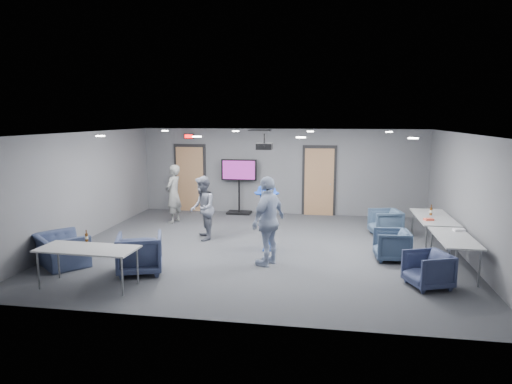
% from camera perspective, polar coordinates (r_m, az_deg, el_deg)
% --- Properties ---
extents(floor, '(9.00, 9.00, 0.00)m').
position_cam_1_polar(floor, '(10.88, 0.76, -6.98)').
color(floor, '#33353A').
rests_on(floor, ground).
extents(ceiling, '(9.00, 9.00, 0.00)m').
position_cam_1_polar(ceiling, '(10.45, 0.79, 7.38)').
color(ceiling, silver).
rests_on(ceiling, wall_back).
extents(wall_back, '(9.00, 0.02, 2.70)m').
position_cam_1_polar(wall_back, '(14.51, 3.17, 2.56)').
color(wall_back, slate).
rests_on(wall_back, floor).
extents(wall_front, '(9.00, 0.02, 2.70)m').
position_cam_1_polar(wall_front, '(6.73, -4.42, -5.36)').
color(wall_front, slate).
rests_on(wall_front, floor).
extents(wall_left, '(0.02, 8.00, 2.70)m').
position_cam_1_polar(wall_left, '(12.10, -20.80, 0.61)').
color(wall_left, slate).
rests_on(wall_left, floor).
extents(wall_right, '(0.02, 8.00, 2.70)m').
position_cam_1_polar(wall_right, '(10.86, 24.95, -0.58)').
color(wall_right, slate).
rests_on(wall_right, floor).
extents(door_left, '(1.06, 0.17, 2.24)m').
position_cam_1_polar(door_left, '(15.12, -8.23, 1.68)').
color(door_left, black).
rests_on(door_left, wall_back).
extents(door_right, '(1.06, 0.17, 2.24)m').
position_cam_1_polar(door_right, '(14.42, 7.89, 1.31)').
color(door_right, black).
rests_on(door_right, wall_back).
extents(exit_sign, '(0.32, 0.08, 0.16)m').
position_cam_1_polar(exit_sign, '(14.98, -8.38, 6.91)').
color(exit_sign, black).
rests_on(exit_sign, wall_back).
extents(hvac_diffuser, '(0.60, 0.60, 0.03)m').
position_cam_1_polar(hvac_diffuser, '(13.29, 0.49, 7.73)').
color(hvac_diffuser, black).
rests_on(hvac_diffuser, ceiling).
extents(downlights, '(6.18, 3.78, 0.02)m').
position_cam_1_polar(downlights, '(10.45, 0.79, 7.30)').
color(downlights, white).
rests_on(downlights, ceiling).
extents(person_a, '(0.52, 0.69, 1.70)m').
position_cam_1_polar(person_a, '(13.49, -10.27, -0.23)').
color(person_a, gray).
rests_on(person_a, floor).
extents(person_b, '(0.81, 0.93, 1.61)m').
position_cam_1_polar(person_b, '(11.49, -6.72, -2.02)').
color(person_b, slate).
rests_on(person_b, floor).
extents(person_c, '(0.87, 1.19, 1.87)m').
position_cam_1_polar(person_c, '(9.45, 1.56, -3.64)').
color(person_c, '#97A5C3').
rests_on(person_c, floor).
extents(person_d, '(0.61, 1.02, 1.55)m').
position_cam_1_polar(person_d, '(10.51, 1.33, -3.20)').
color(person_d, '#193BA6').
rests_on(person_d, floor).
extents(chair_right_a, '(0.90, 0.88, 0.69)m').
position_cam_1_polar(chair_right_a, '(12.37, 15.84, -3.70)').
color(chair_right_a, '#3E516B').
rests_on(chair_right_a, floor).
extents(chair_right_b, '(0.77, 0.75, 0.66)m').
position_cam_1_polar(chair_right_b, '(10.31, 16.60, -6.38)').
color(chair_right_b, '#35455C').
rests_on(chair_right_b, floor).
extents(chair_right_c, '(0.92, 0.91, 0.65)m').
position_cam_1_polar(chair_right_c, '(8.94, 20.69, -9.08)').
color(chair_right_c, '#373F60').
rests_on(chair_right_c, floor).
extents(chair_front_a, '(1.09, 1.11, 0.79)m').
position_cam_1_polar(chair_front_a, '(9.38, -14.34, -7.44)').
color(chair_front_a, '#384262').
rests_on(chair_front_a, floor).
extents(chair_front_b, '(1.38, 1.36, 0.68)m').
position_cam_1_polar(chair_front_b, '(10.33, -23.16, -6.70)').
color(chair_front_b, '#384362').
rests_on(chair_front_b, floor).
extents(table_right_a, '(0.80, 1.93, 0.73)m').
position_cam_1_polar(table_right_a, '(11.62, 21.33, -3.07)').
color(table_right_a, '#B4B6B9').
rests_on(table_right_a, floor).
extents(table_right_b, '(0.69, 1.66, 0.73)m').
position_cam_1_polar(table_right_b, '(9.82, 23.56, -5.46)').
color(table_right_b, '#B4B6B9').
rests_on(table_right_b, floor).
extents(table_front_left, '(1.81, 0.80, 0.73)m').
position_cam_1_polar(table_front_left, '(8.82, -20.31, -6.86)').
color(table_front_left, '#B4B6B9').
rests_on(table_front_left, floor).
extents(bottle_front, '(0.06, 0.06, 0.23)m').
position_cam_1_polar(bottle_front, '(9.23, -20.42, -5.33)').
color(bottle_front, '#552E0E').
rests_on(bottle_front, table_front_left).
extents(bottle_right, '(0.07, 0.07, 0.26)m').
position_cam_1_polar(bottle_right, '(11.73, 21.03, -2.26)').
color(bottle_right, '#552E0E').
rests_on(bottle_right, table_right_a).
extents(snack_box, '(0.24, 0.19, 0.05)m').
position_cam_1_polar(snack_box, '(11.13, 20.78, -3.22)').
color(snack_box, '#DA4B36').
rests_on(snack_box, table_right_a).
extents(wrapper, '(0.24, 0.18, 0.05)m').
position_cam_1_polar(wrapper, '(10.34, 24.05, -4.35)').
color(wrapper, white).
rests_on(wrapper, table_right_b).
extents(tv_stand, '(1.14, 0.54, 1.75)m').
position_cam_1_polar(tv_stand, '(14.51, -2.13, 1.13)').
color(tv_stand, black).
rests_on(tv_stand, floor).
extents(projector, '(0.36, 0.35, 0.36)m').
position_cam_1_polar(projector, '(10.41, 1.05, 5.74)').
color(projector, black).
rests_on(projector, ceiling).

